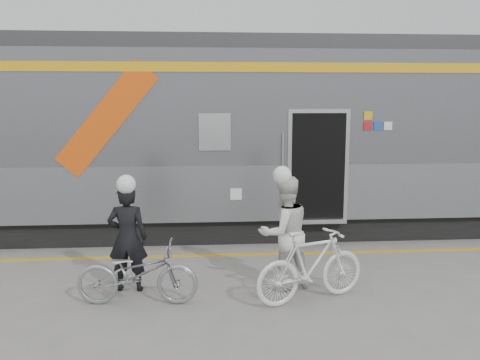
{
  "coord_description": "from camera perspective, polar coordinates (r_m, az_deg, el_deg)",
  "views": [
    {
      "loc": [
        -0.42,
        -6.91,
        2.87
      ],
      "look_at": [
        0.23,
        1.6,
        1.5
      ],
      "focal_mm": 38.0,
      "sensor_mm": 36.0,
      "label": 1
    }
  ],
  "objects": [
    {
      "name": "bicycle_right",
      "position": [
        7.38,
        7.98,
        -9.5
      ],
      "size": [
        1.81,
        1.07,
        1.05
      ],
      "primitive_type": "imported",
      "rotation": [
        0.0,
        0.0,
        1.92
      ],
      "color": "silver",
      "rests_on": "ground"
    },
    {
      "name": "woman",
      "position": [
        7.74,
        4.99,
        -5.92
      ],
      "size": [
        1.02,
        0.91,
        1.73
      ],
      "primitive_type": "imported",
      "rotation": [
        0.0,
        0.0,
        3.49
      ],
      "color": "silver",
      "rests_on": "ground"
    },
    {
      "name": "bicycle_left",
      "position": [
        7.38,
        -11.46,
        -10.24
      ],
      "size": [
        1.74,
        0.7,
        0.89
      ],
      "primitive_type": "imported",
      "rotation": [
        0.0,
        0.0,
        1.51
      ],
      "color": "#929599",
      "rests_on": "ground"
    },
    {
      "name": "train",
      "position": [
        11.14,
        -4.05,
        4.89
      ],
      "size": [
        24.0,
        3.17,
        4.1
      ],
      "color": "black",
      "rests_on": "ground"
    },
    {
      "name": "helmet_man",
      "position": [
        7.62,
        -12.76,
        0.55
      ],
      "size": [
        0.28,
        0.28,
        0.28
      ],
      "primitive_type": "sphere",
      "color": "white",
      "rests_on": "man"
    },
    {
      "name": "ground",
      "position": [
        7.49,
        -0.86,
        -13.4
      ],
      "size": [
        90.0,
        90.0,
        0.0
      ],
      "primitive_type": "plane",
      "color": "slate",
      "rests_on": "ground"
    },
    {
      "name": "safety_strip",
      "position": [
        9.51,
        -1.66,
        -8.42
      ],
      "size": [
        24.0,
        0.12,
        0.01
      ],
      "primitive_type": "cube",
      "color": "gold",
      "rests_on": "ground"
    },
    {
      "name": "man",
      "position": [
        7.82,
        -12.51,
        -6.36
      ],
      "size": [
        0.62,
        0.42,
        1.62
      ],
      "primitive_type": "imported",
      "rotation": [
        0.0,
        0.0,
        3.08
      ],
      "color": "black",
      "rests_on": "ground"
    },
    {
      "name": "helmet_woman",
      "position": [
        7.55,
        5.09,
        1.46
      ],
      "size": [
        0.28,
        0.28,
        0.28
      ],
      "primitive_type": "sphere",
      "color": "white",
      "rests_on": "woman"
    }
  ]
}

